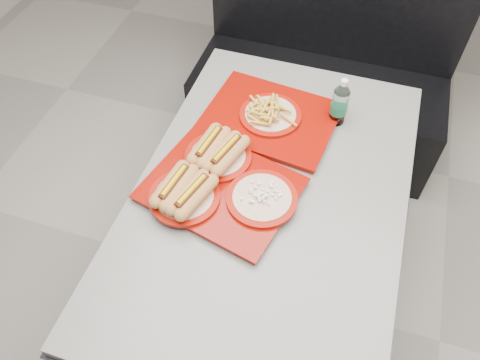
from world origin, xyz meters
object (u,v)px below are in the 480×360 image
(booth_bench, at_px, (321,76))
(tray_far, at_px, (270,116))
(tray_near, at_px, (217,182))
(diner_table, at_px, (268,220))
(water_bottle, at_px, (339,104))

(booth_bench, relative_size, tray_far, 2.58)
(booth_bench, xyz_separation_m, tray_near, (-0.18, -1.13, 0.39))
(tray_near, bearing_deg, tray_far, 76.96)
(diner_table, xyz_separation_m, tray_near, (-0.18, -0.04, 0.20))
(tray_far, bearing_deg, booth_bench, 83.06)
(tray_far, bearing_deg, diner_table, -74.26)
(booth_bench, height_order, tray_far, booth_bench)
(diner_table, height_order, tray_near, tray_near)
(tray_near, height_order, tray_far, tray_near)
(tray_near, distance_m, water_bottle, 0.56)
(tray_far, xyz_separation_m, water_bottle, (0.24, 0.08, 0.06))
(water_bottle, bearing_deg, tray_near, -126.02)
(tray_near, relative_size, water_bottle, 2.80)
(booth_bench, xyz_separation_m, tray_far, (-0.09, -0.76, 0.38))
(diner_table, bearing_deg, tray_far, 105.74)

